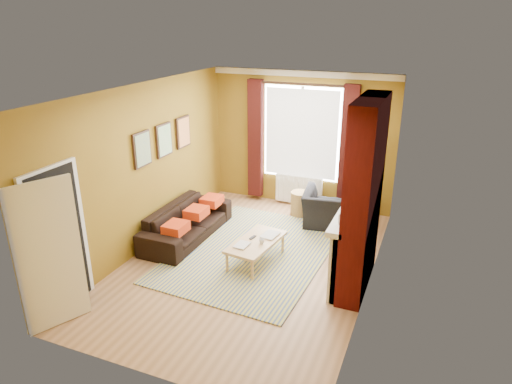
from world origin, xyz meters
TOP-DOWN VIEW (x-y plane):
  - ground at (0.00, 0.00)m, footprint 5.50×5.50m
  - room_walls at (0.63, 0.28)m, footprint 3.82×5.54m
  - striped_rug at (-0.10, 0.33)m, footprint 2.57×3.45m
  - sofa at (-1.42, 0.42)m, footprint 0.83×2.08m
  - armchair at (0.90, 1.89)m, footprint 1.19×1.08m
  - coffee_table at (0.08, 0.06)m, footprint 0.72×1.21m
  - wicker_stool at (0.19, 2.16)m, footprint 0.52×0.52m
  - floor_lamp at (1.55, 2.13)m, footprint 0.26×0.26m
  - book_a at (-0.17, -0.17)m, footprint 0.23×0.29m
  - book_b at (0.11, 0.34)m, footprint 0.28×0.36m
  - mug at (0.20, -0.00)m, footprint 0.11×0.11m
  - tv_remote at (-0.01, 0.13)m, footprint 0.08×0.16m

SIDE VIEW (x-z plane):
  - ground at x=0.00m, z-range 0.00..0.00m
  - striped_rug at x=-0.10m, z-range 0.00..0.02m
  - wicker_stool at x=0.19m, z-range 0.00..0.49m
  - sofa at x=-1.42m, z-range 0.00..0.61m
  - coffee_table at x=0.08m, z-range 0.15..0.53m
  - armchair at x=0.90m, z-range 0.00..0.70m
  - tv_remote at x=-0.01m, z-range 0.38..0.40m
  - book_b at x=0.11m, z-range 0.38..0.41m
  - book_a at x=-0.17m, z-range 0.38..0.41m
  - mug at x=0.20m, z-range 0.38..0.47m
  - room_walls at x=0.63m, z-range -0.04..2.80m
  - floor_lamp at x=1.55m, z-range 0.51..2.29m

